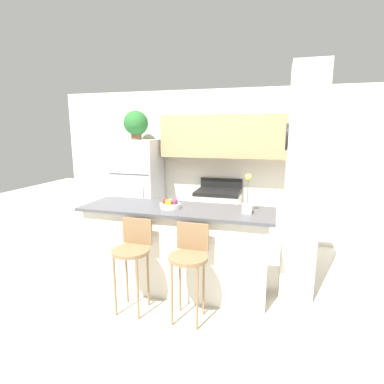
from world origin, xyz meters
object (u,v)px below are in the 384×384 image
bar_stool_left (133,251)px  fruit_bowl (170,204)px  bar_stool_right (189,258)px  trash_bin (166,233)px  refrigerator (138,189)px  stove_range (218,217)px  orchid_vase (247,201)px  potted_plant_on_fridge (136,124)px

bar_stool_left → fruit_bowl: (0.24, 0.48, 0.40)m
bar_stool_right → trash_bin: bearing=116.8°
refrigerator → bar_stool_left: 2.29m
refrigerator → stove_range: 1.47m
stove_range → bar_stool_left: 2.19m
stove_range → orchid_vase: size_ratio=2.53×
fruit_bowl → trash_bin: bearing=112.7°
stove_range → bar_stool_right: stove_range is taller
bar_stool_right → fruit_bowl: fruit_bowl is taller
potted_plant_on_fridge → trash_bin: bearing=-20.6°
bar_stool_left → fruit_bowl: fruit_bowl is taller
bar_stool_right → orchid_vase: 0.86m
stove_range → potted_plant_on_fridge: bearing=-178.5°
trash_bin → bar_stool_right: bearing=-63.2°
stove_range → trash_bin: 0.91m
potted_plant_on_fridge → bar_stool_left: bearing=-66.0°
stove_range → orchid_vase: (0.62, -1.62, 0.68)m
potted_plant_on_fridge → fruit_bowl: size_ratio=2.03×
bar_stool_right → trash_bin: bar_stool_right is taller
refrigerator → bar_stool_left: bearing=-66.0°
bar_stool_left → bar_stool_right: 0.61m
refrigerator → trash_bin: bearing=-20.6°
bar_stool_right → fruit_bowl: 0.72m
bar_stool_left → bar_stool_right: size_ratio=1.00×
stove_range → bar_stool_left: bearing=-103.0°
refrigerator → bar_stool_left: refrigerator is taller
bar_stool_left → bar_stool_right: (0.61, 0.00, 0.00)m
stove_range → potted_plant_on_fridge: 2.08m
fruit_bowl → bar_stool_left: bearing=-117.0°
orchid_vase → fruit_bowl: 0.87m
stove_range → bar_stool_left: stove_range is taller
bar_stool_right → potted_plant_on_fridge: size_ratio=2.02×
bar_stool_left → fruit_bowl: bearing=63.0°
potted_plant_on_fridge → fruit_bowl: 2.20m
refrigerator → bar_stool_left: (0.93, -2.09, -0.21)m
orchid_vase → stove_range: bearing=110.8°
refrigerator → orchid_vase: size_ratio=4.07×
stove_range → trash_bin: size_ratio=2.82×
potted_plant_on_fridge → trash_bin: (0.59, -0.22, -1.80)m
stove_range → bar_stool_right: bearing=-86.8°
fruit_bowl → bar_stool_right: bearing=-52.8°
bar_stool_left → orchid_vase: bearing=24.3°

